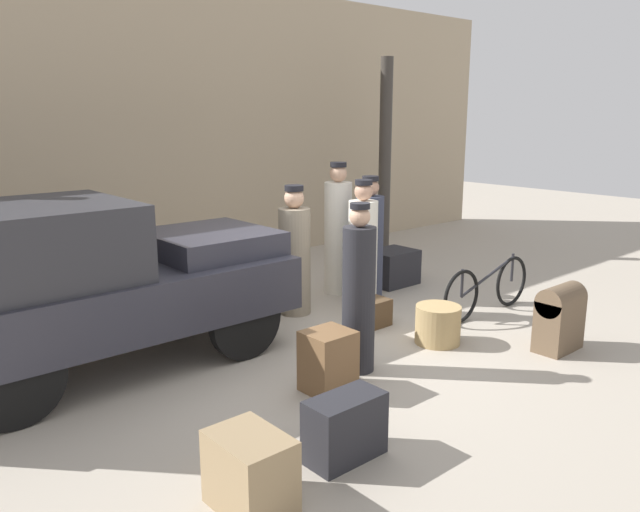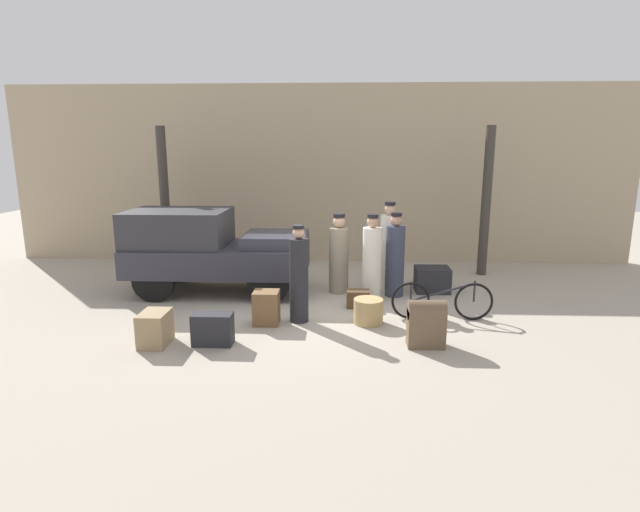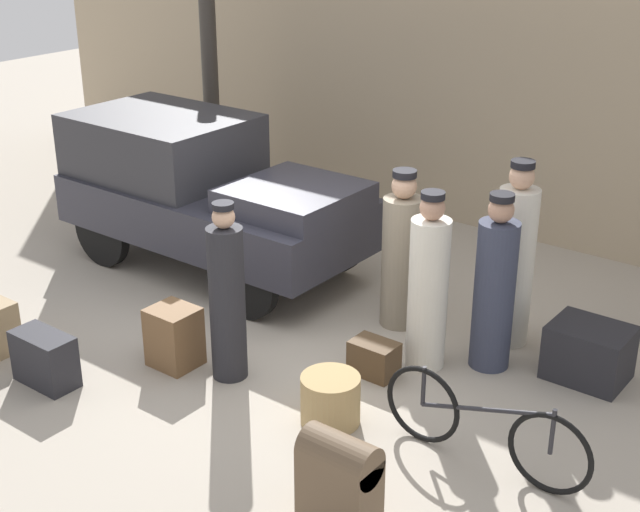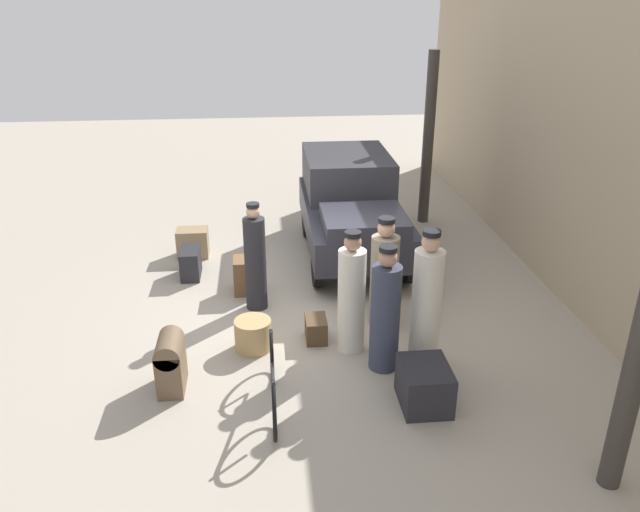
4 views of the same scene
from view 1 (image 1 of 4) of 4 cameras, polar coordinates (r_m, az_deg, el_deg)
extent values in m
plane|color=#A89E8E|center=(6.90, -0.16, -8.24)|extent=(30.00, 30.00, 0.00)
cube|color=tan|center=(9.89, -16.12, 11.05)|extent=(16.00, 0.15, 4.50)
cylinder|color=#38332D|center=(11.14, 5.96, 8.88)|extent=(0.22, 0.22, 3.42)
cylinder|color=black|center=(7.72, -13.12, -3.05)|extent=(0.82, 0.12, 0.82)
cylinder|color=black|center=(6.49, -6.82, -5.89)|extent=(0.82, 0.12, 0.82)
cylinder|color=black|center=(5.64, -26.22, -10.18)|extent=(0.82, 0.12, 0.82)
cube|color=#2D2D38|center=(6.54, -18.79, -3.62)|extent=(3.60, 1.66, 0.56)
cube|color=#2D2D33|center=(6.15, -26.19, 0.80)|extent=(1.98, 1.53, 0.71)
cube|color=#2D2D38|center=(6.94, -10.10, 1.27)|extent=(1.26, 1.29, 0.25)
torus|color=black|center=(8.58, 17.10, -2.21)|extent=(0.67, 0.04, 0.67)
torus|color=black|center=(7.71, 12.80, -3.65)|extent=(0.67, 0.04, 0.67)
cylinder|color=#232328|center=(8.10, 15.13, -1.78)|extent=(1.09, 0.04, 0.36)
cylinder|color=#232328|center=(7.67, 12.87, -2.43)|extent=(0.04, 0.04, 0.34)
cylinder|color=#232328|center=(8.54, 17.18, -1.00)|extent=(0.04, 0.04, 0.37)
cylinder|color=tan|center=(7.05, 10.72, -6.17)|extent=(0.50, 0.50, 0.43)
cylinder|color=#232328|center=(6.08, 3.55, -4.04)|extent=(0.32, 0.32, 1.44)
sphere|color=tan|center=(5.89, 3.66, 3.62)|extent=(0.20, 0.20, 0.20)
cylinder|color=black|center=(5.88, 3.68, 4.60)|extent=(0.19, 0.19, 0.05)
cylinder|color=silver|center=(8.72, 1.65, 1.64)|extent=(0.38, 0.38, 1.57)
sphere|color=tan|center=(8.59, 1.69, 7.55)|extent=(0.24, 0.24, 0.24)
cylinder|color=black|center=(8.58, 1.69, 8.36)|extent=(0.23, 0.23, 0.07)
cylinder|color=gray|center=(7.83, -2.33, -0.50)|extent=(0.40, 0.40, 1.35)
sphere|color=tan|center=(7.68, -2.38, 5.29)|extent=(0.25, 0.25, 0.25)
cylinder|color=black|center=(7.67, -2.39, 6.23)|extent=(0.23, 0.23, 0.07)
cylinder|color=silver|center=(7.83, 3.91, -0.17)|extent=(0.36, 0.36, 1.44)
sphere|color=tan|center=(7.68, 4.01, 5.88)|extent=(0.23, 0.23, 0.23)
cylinder|color=black|center=(7.67, 4.02, 6.74)|extent=(0.21, 0.21, 0.06)
cylinder|color=#33384C|center=(8.41, 4.53, 0.67)|extent=(0.37, 0.37, 1.42)
sphere|color=tan|center=(8.27, 4.63, 6.27)|extent=(0.23, 0.23, 0.23)
cylinder|color=black|center=(8.26, 4.64, 7.08)|extent=(0.22, 0.22, 0.06)
cube|color=#232328|center=(9.31, 6.57, -1.03)|extent=(0.70, 0.56, 0.51)
cube|color=#4C3823|center=(7.49, 4.77, -5.22)|extent=(0.42, 0.29, 0.33)
cube|color=#232328|center=(4.75, 2.30, -15.41)|extent=(0.60, 0.31, 0.49)
cube|color=#937A56|center=(4.24, -6.41, -19.07)|extent=(0.40, 0.55, 0.51)
cube|color=brown|center=(7.18, 21.01, -5.88)|extent=(0.55, 0.31, 0.57)
cylinder|color=brown|center=(7.10, 21.19, -3.71)|extent=(0.55, 0.31, 0.31)
cube|color=brown|center=(5.77, 0.75, -9.59)|extent=(0.43, 0.39, 0.57)
camera|label=2|loc=(6.30, 89.69, 4.00)|focal=28.00mm
camera|label=3|loc=(9.26, 57.97, 17.67)|focal=50.00mm
camera|label=4|loc=(13.46, 31.91, 19.87)|focal=35.00mm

